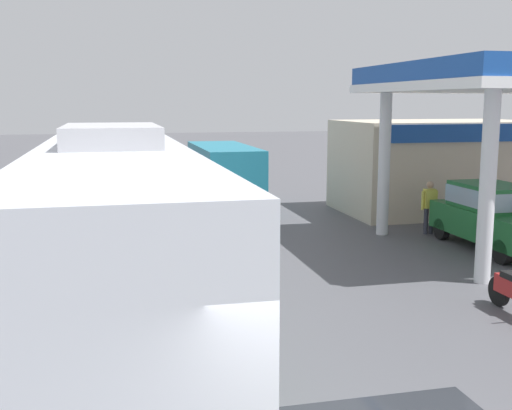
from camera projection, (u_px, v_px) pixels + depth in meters
ground at (162, 206)px, 24.67m from camera, size 120.00×120.00×0.00m
lane_divider_stripe at (175, 231)px, 19.87m from camera, size 0.16×50.00×0.01m
coach_bus_main at (116, 249)px, 10.12m from camera, size 2.60×11.04×3.69m
gas_station_roadside at (466, 145)px, 21.27m from camera, size 9.10×11.95×5.10m
car_at_pump at (493, 213)px, 17.35m from camera, size 1.70×4.20×1.82m
minibus_opposing_lane at (224, 171)px, 23.78m from camera, size 2.04×6.13×2.44m
pedestrian_near_pump at (429, 205)px, 19.33m from camera, size 0.55×0.22×1.66m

